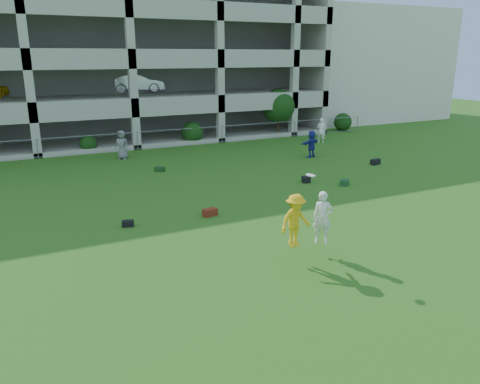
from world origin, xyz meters
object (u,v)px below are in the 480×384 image
stucco_building (341,65)px  parking_garage (105,54)px  bystander_d (311,144)px  bystander_e (321,130)px  frisbee_contest (303,220)px  crate_d (306,179)px  bystander_c (122,145)px

stucco_building → parking_garage: parking_garage is taller
bystander_d → stucco_building: bearing=-150.7°
bystander_e → frisbee_contest: size_ratio=0.76×
crate_d → bystander_e: bearing=50.8°
bystander_e → parking_garage: size_ratio=0.06×
crate_d → parking_garage: parking_garage is taller
stucco_building → bystander_d: 21.67m
frisbee_contest → crate_d: bearing=55.3°
bystander_e → frisbee_contest: (-12.08, -15.93, 0.41)m
stucco_building → parking_garage: 23.04m
stucco_building → crate_d: size_ratio=45.71×
stucco_building → bystander_e: size_ratio=9.21×
stucco_building → frisbee_contest: (-22.87, -28.05, -3.72)m
bystander_c → bystander_e: bearing=33.2°
bystander_d → crate_d: size_ratio=4.59×
bystander_d → parking_garage: size_ratio=0.05×
bystander_c → crate_d: bearing=-17.5°
bystander_d → bystander_e: size_ratio=0.92×
bystander_d → crate_d: 6.01m
frisbee_contest → parking_garage: size_ratio=0.08×
parking_garage → frisbee_contest: bearing=-89.7°
crate_d → parking_garage: 21.82m
bystander_e → parking_garage: 17.77m
stucco_building → bystander_c: (-24.51, -11.36, -4.15)m
stucco_building → frisbee_contest: bearing=-129.2°
bystander_c → bystander_e: size_ratio=0.97×
bystander_c → bystander_d: (10.34, -4.48, -0.04)m
stucco_building → parking_garage: size_ratio=0.53×
bystander_d → parking_garage: 18.63m
frisbee_contest → bystander_c: bearing=95.6°
bystander_d → crate_d: bystander_d is taller
bystander_c → crate_d: size_ratio=4.84×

